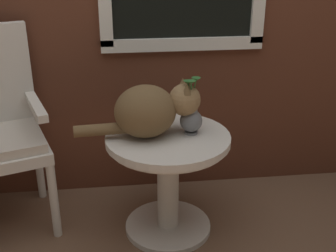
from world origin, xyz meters
TOP-DOWN VIEW (x-y plane):
  - wicker_side_table at (0.06, 0.19)m, footprint 0.62×0.62m
  - cat at (-0.02, 0.21)m, footprint 0.62×0.28m
  - pewter_vase_with_ivy at (0.18, 0.21)m, footprint 0.11×0.12m

SIDE VIEW (x-z plane):
  - wicker_side_table at x=0.06m, z-range 0.11..0.67m
  - pewter_vase_with_ivy at x=0.18m, z-range 0.50..0.79m
  - cat at x=-0.02m, z-range 0.56..0.83m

